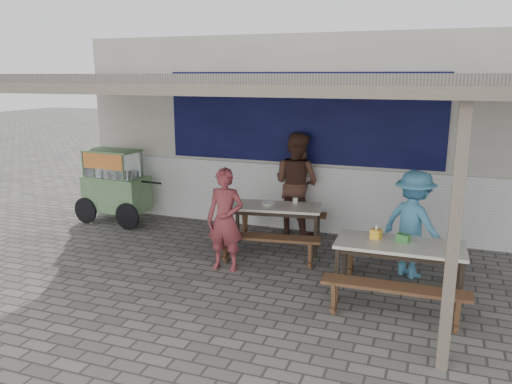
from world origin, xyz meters
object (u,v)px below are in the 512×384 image
Objects in this scene: patron_right_table at (413,224)px; tissue_box at (376,234)px; patron_street_side at (225,220)px; donation_box at (403,238)px; bench_left_wall at (281,218)px; condiment_jar at (295,200)px; patron_wall_side at (296,184)px; table_left at (275,210)px; bench_left_street at (267,243)px; vendor_cart at (115,183)px; bench_right_street at (394,294)px; bench_right_wall at (401,256)px; condiment_bowl at (268,204)px; table_right at (399,249)px.

tissue_box is (-0.42, -0.78, 0.05)m from patron_right_table.
patron_street_side reaches higher than donation_box.
patron_right_table is (2.26, -1.02, 0.42)m from bench_left_wall.
patron_street_side is 1.47m from condiment_jar.
patron_wall_side is 11.51× the size of donation_box.
patron_right_table is (2.57, 0.69, 0.01)m from patron_street_side.
table_left is 1.13m from patron_street_side.
bench_left_street is 2.12m from patron_right_table.
vendor_cart is 3.33m from patron_street_side.
bench_right_street is 13.69× the size of tissue_box.
bench_right_wall is at bearing 62.15° from tissue_box.
bench_right_street is 0.93m from tissue_box.
bench_left_street is at bearing 147.31° from bench_right_street.
donation_box is (0.02, 0.70, 0.46)m from bench_right_street.
bench_right_wall is (1.92, 0.10, 0.00)m from bench_left_street.
patron_right_table is (5.54, -0.82, -0.01)m from vendor_cart.
patron_wall_side is 8.68× the size of condiment_bowl.
patron_right_table is 7.23× the size of condiment_bowl.
patron_street_side is (2.97, -1.51, -0.01)m from vendor_cart.
bench_left_street is at bearing 164.21° from tissue_box.
patron_right_table is at bearing -18.11° from table_left.
tissue_box is (2.15, -0.09, 0.06)m from patron_street_side.
vendor_cart reaches higher than bench_right_wall.
condiment_jar is (-1.77, 1.48, 0.12)m from table_right.
patron_wall_side reaches higher than bench_right_street.
donation_box reaches higher than condiment_bowl.
table_right is at bearing 115.56° from patron_right_table.
tissue_box is 0.58× the size of condiment_bowl.
condiment_bowl is (3.28, -0.52, 0.01)m from vendor_cart.
table_right is at bearing -24.73° from bench_left_street.
patron_right_table reaches higher than bench_left_wall.
patron_street_side is 12.40× the size of tissue_box.
condiment_jar reaches higher than table_right.
patron_wall_side is 1.20× the size of patron_right_table.
tissue_box is (1.73, -1.13, 0.14)m from table_left.
condiment_jar is at bearing -56.95° from bench_left_wall.
table_right is 12.94× the size of tissue_box.
patron_wall_side is at bearing 81.98° from bench_left_street.
donation_box is at bearing -27.14° from condiment_bowl.
table_left is 0.39m from condiment_jar.
condiment_bowl is at bearing 165.18° from bench_right_wall.
condiment_bowl is (0.00, -0.73, 0.43)m from bench_left_wall.
bench_right_street is 2.85m from condiment_bowl.
bench_left_street is 1.36m from bench_left_wall.
bench_right_street is 2.63m from patron_street_side.
condiment_jar is (-1.76, 0.83, 0.45)m from bench_right_wall.
donation_box is (2.49, -0.12, 0.05)m from patron_street_side.
bench_left_street is at bearing -90.00° from table_left.
vendor_cart is 3.66m from condiment_jar.
table_left is 9.89× the size of donation_box.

